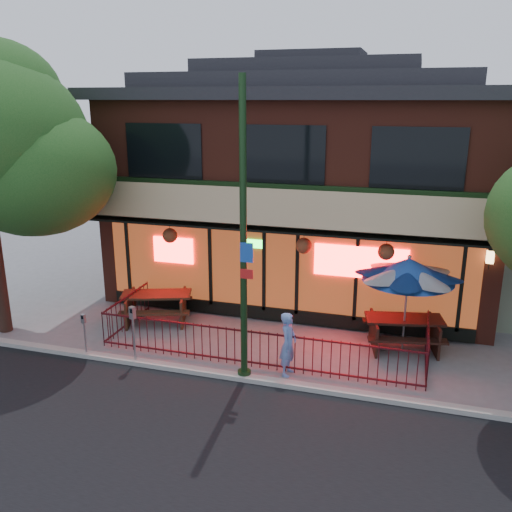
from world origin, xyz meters
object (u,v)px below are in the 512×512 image
at_px(patio_umbrella, 408,270).
at_px(parking_meter_near, 133,325).
at_px(picnic_table_right, 404,328).
at_px(pedestrian, 288,344).
at_px(street_light, 244,253).
at_px(picnic_table_left, 157,303).
at_px(parking_meter_far, 84,328).

bearing_deg(patio_umbrella, parking_meter_near, -157.47).
height_order(picnic_table_right, pedestrian, pedestrian).
bearing_deg(parking_meter_near, street_light, 1.54).
bearing_deg(picnic_table_left, picnic_table_right, 1.54).
bearing_deg(pedestrian, street_light, 124.39).
distance_m(street_light, pedestrian, 2.59).
relative_size(patio_umbrella, pedestrian, 1.67).
relative_size(street_light, picnic_table_left, 2.86).
height_order(street_light, parking_meter_far, street_light).
xyz_separation_m(parking_meter_near, parking_meter_far, (-1.43, 0.00, -0.25)).
bearing_deg(picnic_table_right, pedestrian, -138.94).
bearing_deg(parking_meter_far, patio_umbrella, 18.78).
height_order(street_light, picnic_table_left, street_light).
relative_size(street_light, picnic_table_right, 3.05).
relative_size(picnic_table_left, pedestrian, 1.53).
relative_size(picnic_table_right, patio_umbrella, 0.86).
xyz_separation_m(picnic_table_left, patio_umbrella, (7.20, -0.00, 1.70)).
relative_size(picnic_table_left, parking_meter_far, 2.07).
bearing_deg(pedestrian, picnic_table_left, 71.88).
bearing_deg(parking_meter_far, street_light, 1.03).
bearing_deg(street_light, picnic_table_right, 37.92).
bearing_deg(picnic_table_right, parking_meter_near, -156.03).
bearing_deg(patio_umbrella, parking_meter_far, -161.22).
xyz_separation_m(picnic_table_left, parking_meter_far, (-0.70, -2.69, 0.22)).
relative_size(picnic_table_left, picnic_table_right, 1.07).
height_order(picnic_table_right, parking_meter_far, parking_meter_far).
distance_m(patio_umbrella, parking_meter_far, 8.48).
bearing_deg(street_light, picnic_table_left, 144.08).
height_order(picnic_table_left, parking_meter_near, parking_meter_near).
xyz_separation_m(picnic_table_left, pedestrian, (4.56, -2.11, 0.22)).
bearing_deg(pedestrian, patio_umbrella, -44.73).
distance_m(picnic_table_right, patio_umbrella, 1.72).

